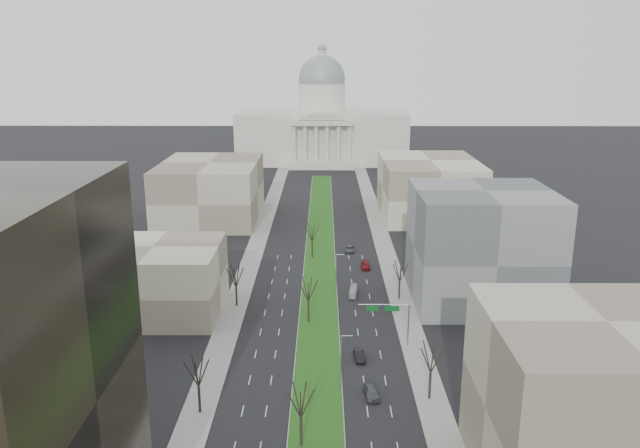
{
  "coord_description": "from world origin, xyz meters",
  "views": [
    {
      "loc": [
        1.0,
        -32.97,
        51.24
      ],
      "look_at": [
        0.06,
        113.31,
        10.89
      ],
      "focal_mm": 35.0,
      "sensor_mm": 36.0,
      "label": 1
    }
  ],
  "objects_px": {
    "car_grey_near": "(371,391)",
    "car_grey_far": "(350,249)",
    "car_red": "(365,265)",
    "box_van": "(353,291)",
    "car_black": "(359,355)"
  },
  "relations": [
    {
      "from": "car_red",
      "to": "box_van",
      "type": "distance_m",
      "value": 18.01
    },
    {
      "from": "car_black",
      "to": "box_van",
      "type": "relative_size",
      "value": 0.72
    },
    {
      "from": "car_grey_near",
      "to": "car_black",
      "type": "height_order",
      "value": "car_grey_near"
    },
    {
      "from": "car_red",
      "to": "car_grey_far",
      "type": "distance_m",
      "value": 13.67
    },
    {
      "from": "car_grey_near",
      "to": "car_red",
      "type": "xyz_separation_m",
      "value": [
        2.9,
        59.34,
        -0.1
      ]
    },
    {
      "from": "car_red",
      "to": "car_grey_far",
      "type": "height_order",
      "value": "car_red"
    },
    {
      "from": "car_grey_near",
      "to": "box_van",
      "type": "bearing_deg",
      "value": 85.13
    },
    {
      "from": "car_black",
      "to": "box_van",
      "type": "xyz_separation_m",
      "value": [
        0.3,
        29.75,
        0.13
      ]
    },
    {
      "from": "car_grey_near",
      "to": "car_grey_far",
      "type": "distance_m",
      "value": 72.6
    },
    {
      "from": "car_red",
      "to": "box_van",
      "type": "bearing_deg",
      "value": -102.55
    },
    {
      "from": "car_black",
      "to": "car_grey_far",
      "type": "relative_size",
      "value": 0.92
    },
    {
      "from": "car_grey_near",
      "to": "car_black",
      "type": "distance_m",
      "value": 12.04
    },
    {
      "from": "car_grey_near",
      "to": "car_grey_far",
      "type": "bearing_deg",
      "value": 84.22
    },
    {
      "from": "car_grey_near",
      "to": "car_red",
      "type": "bearing_deg",
      "value": 81.09
    },
    {
      "from": "car_black",
      "to": "car_grey_far",
      "type": "xyz_separation_m",
      "value": [
        0.79,
        60.62,
        -0.06
      ]
    }
  ]
}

